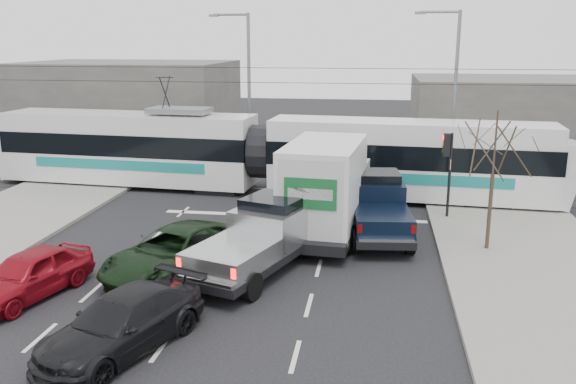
# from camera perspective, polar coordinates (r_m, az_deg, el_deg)

# --- Properties ---
(ground) EXTENTS (120.00, 120.00, 0.00)m
(ground) POSITION_cam_1_polar(r_m,az_deg,el_deg) (21.06, -1.75, -6.88)
(ground) COLOR black
(ground) RESTS_ON ground
(sidewalk_right) EXTENTS (6.00, 60.00, 0.15)m
(sidewalk_right) POSITION_cam_1_polar(r_m,az_deg,el_deg) (21.46, 22.86, -7.41)
(sidewalk_right) COLOR gray
(sidewalk_right) RESTS_ON ground
(rails) EXTENTS (60.00, 1.60, 0.03)m
(rails) POSITION_cam_1_polar(r_m,az_deg,el_deg) (30.50, 1.52, -0.18)
(rails) COLOR #33302D
(rails) RESTS_ON ground
(building_left) EXTENTS (14.00, 10.00, 6.00)m
(building_left) POSITION_cam_1_polar(r_m,az_deg,el_deg) (45.12, -14.65, 7.89)
(building_left) COLOR #68635E
(building_left) RESTS_ON ground
(building_right) EXTENTS (12.00, 10.00, 5.00)m
(building_right) POSITION_cam_1_polar(r_m,az_deg,el_deg) (44.47, 19.46, 6.81)
(building_right) COLOR #68635E
(building_right) RESTS_ON ground
(bare_tree) EXTENTS (2.40, 2.40, 5.00)m
(bare_tree) POSITION_cam_1_polar(r_m,az_deg,el_deg) (22.55, 18.78, 3.79)
(bare_tree) COLOR #47382B
(bare_tree) RESTS_ON ground
(traffic_signal) EXTENTS (0.44, 0.44, 3.60)m
(traffic_signal) POSITION_cam_1_polar(r_m,az_deg,el_deg) (26.46, 14.71, 3.20)
(traffic_signal) COLOR black
(traffic_signal) RESTS_ON ground
(street_lamp_near) EXTENTS (2.38, 0.25, 9.00)m
(street_lamp_near) POSITION_cam_1_polar(r_m,az_deg,el_deg) (33.66, 15.07, 9.51)
(street_lamp_near) COLOR slate
(street_lamp_near) RESTS_ON ground
(street_lamp_far) EXTENTS (2.38, 0.25, 9.00)m
(street_lamp_far) POSITION_cam_1_polar(r_m,az_deg,el_deg) (36.25, -3.96, 10.25)
(street_lamp_far) COLOR slate
(street_lamp_far) RESTS_ON ground
(catenary) EXTENTS (60.00, 0.20, 7.00)m
(catenary) POSITION_cam_1_polar(r_m,az_deg,el_deg) (29.78, 1.57, 7.05)
(catenary) COLOR black
(catenary) RESTS_ON ground
(tram) EXTENTS (27.89, 4.93, 5.67)m
(tram) POSITION_cam_1_polar(r_m,az_deg,el_deg) (30.51, -2.51, 3.66)
(tram) COLOR white
(tram) RESTS_ON ground
(silver_pickup) EXTENTS (4.13, 6.71, 2.31)m
(silver_pickup) POSITION_cam_1_polar(r_m,az_deg,el_deg) (20.45, -2.35, -4.12)
(silver_pickup) COLOR black
(silver_pickup) RESTS_ON ground
(box_truck) EXTENTS (3.32, 7.80, 3.79)m
(box_truck) POSITION_cam_1_polar(r_m,az_deg,el_deg) (23.86, 3.67, 0.35)
(box_truck) COLOR black
(box_truck) RESTS_ON ground
(navy_pickup) EXTENTS (2.70, 5.88, 2.40)m
(navy_pickup) POSITION_cam_1_polar(r_m,az_deg,el_deg) (24.14, 8.39, -1.31)
(navy_pickup) COLOR black
(navy_pickup) RESTS_ON ground
(green_car) EXTENTS (4.28, 6.11, 1.55)m
(green_car) POSITION_cam_1_polar(r_m,az_deg,el_deg) (20.37, -10.49, -5.54)
(green_car) COLOR black
(green_car) RESTS_ON ground
(red_car) EXTENTS (2.76, 4.52, 1.44)m
(red_car) POSITION_cam_1_polar(r_m,az_deg,el_deg) (19.95, -23.06, -7.07)
(red_car) COLOR maroon
(red_car) RESTS_ON ground
(dark_car) EXTENTS (3.64, 5.24, 1.41)m
(dark_car) POSITION_cam_1_polar(r_m,az_deg,el_deg) (15.98, -15.26, -11.75)
(dark_car) COLOR black
(dark_car) RESTS_ON ground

